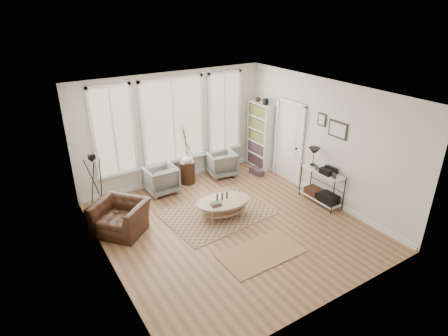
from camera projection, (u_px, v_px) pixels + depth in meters
room at (232, 165)px, 7.60m from camera, size 5.50×5.54×2.90m
bay_window at (174, 123)px, 9.59m from camera, size 4.14×0.12×2.24m
door at (289, 140)px, 9.83m from camera, size 0.09×1.06×2.22m
bookcase at (260, 135)px, 10.66m from camera, size 0.31×0.85×2.06m
low_shelf at (322, 183)px, 8.88m from camera, size 0.38×1.08×1.30m
wall_art at (334, 127)px, 8.43m from camera, size 0.04×0.88×0.44m
rug_main at (217, 213)px, 8.63m from camera, size 2.46×1.93×0.01m
rug_runner at (261, 253)px, 7.27m from camera, size 1.64×0.93×0.01m
coffee_table at (223, 204)px, 8.39m from camera, size 1.36×0.97×0.58m
armchair_left at (161, 179)px, 9.45m from camera, size 0.76×0.78×0.70m
armchair_right at (221, 163)px, 10.37m from camera, size 0.85×0.87×0.69m
side_table at (187, 155)px, 9.74m from camera, size 0.40×0.40×1.68m
vase at (188, 158)px, 9.70m from camera, size 0.28×0.28×0.27m
accent_chair at (120, 217)px, 7.84m from camera, size 1.38×1.37×0.68m
tripod_camera at (96, 186)px, 8.45m from camera, size 0.50×0.50×1.41m
book_stack_near at (255, 170)px, 10.59m from camera, size 0.26×0.30×0.16m
book_stack_far at (259, 173)px, 10.43m from camera, size 0.21×0.25×0.15m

